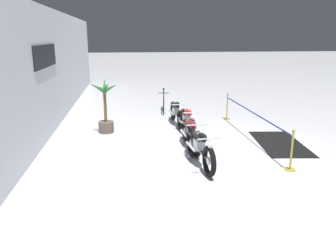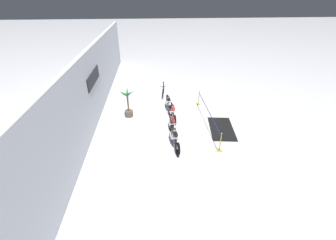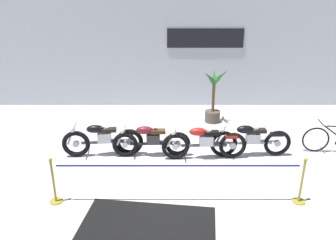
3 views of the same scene
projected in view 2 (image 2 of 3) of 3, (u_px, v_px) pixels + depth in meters
ground_plane at (182, 125)px, 13.33m from camera, size 120.00×120.00×0.00m
back_wall at (88, 95)px, 11.92m from camera, size 28.00×0.29×4.20m
motorcycle_black_0 at (175, 138)px, 11.31m from camera, size 2.20×0.62×0.96m
motorcycle_maroon_1 at (173, 124)px, 12.47m from camera, size 2.14×0.62×0.93m
motorcycle_red_2 at (173, 112)px, 13.69m from camera, size 2.29×0.62×0.95m
motorcycle_black_3 at (169, 103)px, 14.79m from camera, size 2.22×0.62×0.95m
bicycle at (163, 91)px, 16.89m from camera, size 1.75×0.48×0.97m
potted_palm_left_of_row at (128, 105)px, 13.87m from camera, size 0.89×1.01×1.88m
stanchion_far_left at (213, 124)px, 12.12m from camera, size 5.25×0.28×1.05m
stanchion_mid_left at (199, 100)px, 15.49m from camera, size 0.28×0.28×1.05m
floor_banner at (222, 128)px, 12.96m from camera, size 2.74×1.64×0.01m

